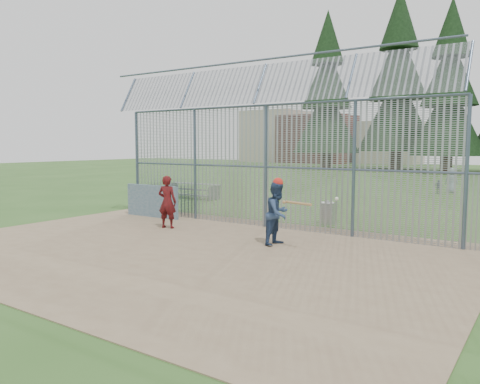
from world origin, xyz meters
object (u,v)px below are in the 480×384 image
Objects in this scene: bleacher at (192,190)px; dugout_wall at (152,201)px; trash_can at (327,213)px; batter at (278,213)px; onlooker at (167,202)px.

dugout_wall is at bearing -63.49° from bleacher.
trash_can is 0.27× the size of bleacher.
batter is 2.09× the size of trash_can.
onlooker reaches higher than batter.
dugout_wall is 1.46× the size of onlooker.
dugout_wall is 1.46× the size of batter.
onlooker is (-4.23, 0.20, 0.00)m from batter.
onlooker is 8.76m from bleacher.
onlooker reaches higher than bleacher.
onlooker is at bearing -55.34° from bleacher.
trash_can is at bearing 21.43° from dugout_wall.
dugout_wall is 3.05× the size of trash_can.
trash_can is (6.03, 2.37, -0.24)m from dugout_wall.
onlooker is (2.09, -1.42, 0.26)m from dugout_wall.
dugout_wall is 6.53m from batter.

